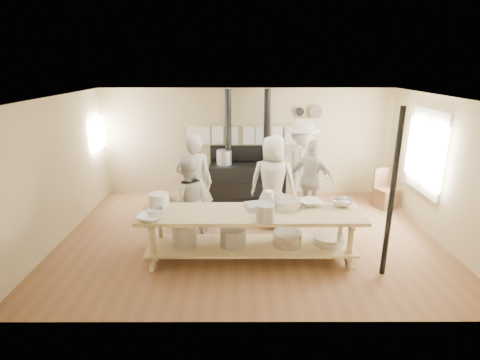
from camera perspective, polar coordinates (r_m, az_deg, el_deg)
The scene contains 24 objects.
ground at distance 7.24m, azimuth 1.44°, elevation -8.45°, with size 7.00×7.00×0.00m, color brown.
room_shell at distance 6.69m, azimuth 1.54°, elevation 4.15°, with size 7.00×7.00×7.00m.
window_right at distance 8.17m, azimuth 26.59°, elevation 3.85°, with size 0.09×1.50×1.65m.
left_opening at distance 9.25m, azimuth -20.88°, elevation 6.58°, with size 0.00×0.90×0.90m.
stove at distance 9.03m, azimuth 1.07°, elevation 0.43°, with size 1.90×0.75×2.60m.
towel_rail at distance 9.06m, azimuth 1.11°, elevation 7.18°, with size 3.00×0.04×0.47m.
back_wall_shelf at distance 9.17m, azimuth 10.45°, elevation 9.91°, with size 0.63×0.14×0.32m.
prep_table at distance 6.21m, azimuth 1.61°, elevation -7.76°, with size 3.60×0.90×0.85m.
support_post at distance 5.93m, azimuth 22.14°, elevation -2.20°, with size 0.08×0.08×2.60m, color black.
cook_far_left at distance 7.16m, azimuth -7.00°, elevation -0.55°, with size 0.70×0.46×1.93m, color #B1AE9D.
cook_left at distance 6.84m, azimuth -7.86°, elevation -3.06°, with size 0.76×0.59×1.57m, color #B1AE9D.
cook_center at distance 7.35m, azimuth 5.03°, elevation -0.33°, with size 0.91×0.59×1.86m, color #B1AE9D.
cook_right at distance 7.87m, azimuth 10.92°, elevation -0.03°, with size 0.99×0.41×1.68m, color #B1AE9D.
cook_by_window at distance 8.52m, azimuth 9.33°, elevation 2.50°, with size 1.29×0.74×2.00m, color #B1AE9D.
chair at distance 9.15m, azimuth 21.18°, elevation -2.27°, with size 0.54×0.54×0.88m.
bowl_white_a at distance 5.90m, azimuth -13.46°, elevation -5.61°, with size 0.40×0.40×0.10m, color white.
bowl_steel_a at distance 6.15m, azimuth -12.89°, elevation -4.68°, with size 0.27×0.27×0.08m, color silver.
bowl_white_b at distance 6.47m, azimuth 10.66°, elevation -3.37°, with size 0.37×0.37×0.09m, color white.
bowl_steel_b at distance 6.56m, azimuth 15.33°, elevation -3.32°, with size 0.36×0.36×0.11m, color silver.
roasting_pan at distance 6.20m, azimuth 3.05°, elevation -3.97°, with size 0.45×0.30×0.10m, color #B2B2B7.
mixing_bowl_large at distance 6.28m, azimuth 6.99°, elevation -3.52°, with size 0.50×0.50×0.16m, color silver.
bucket_galv at distance 5.73m, azimuth 3.88°, elevation -4.97°, with size 0.29×0.29×0.26m, color gray.
deep_bowl_enamel at distance 6.48m, azimuth -12.21°, elevation -2.89°, with size 0.33×0.33×0.21m, color white.
pitcher at distance 6.35m, azimuth 4.44°, elevation -2.75°, with size 0.16×0.16×0.25m, color white.
Camera 1 is at (-0.19, -6.51, 3.16)m, focal length 28.00 mm.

